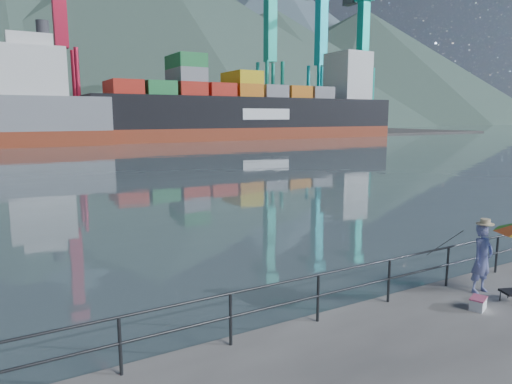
% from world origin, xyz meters
% --- Properties ---
extents(harbor_water, '(500.00, 280.00, 0.00)m').
position_xyz_m(harbor_water, '(0.00, 130.00, 0.00)').
color(harbor_water, '#4D6367').
rests_on(harbor_water, ground).
extents(far_dock, '(200.00, 40.00, 0.40)m').
position_xyz_m(far_dock, '(10.00, 93.00, 0.00)').
color(far_dock, '#514F4C').
rests_on(far_dock, ground).
extents(guardrail, '(22.00, 0.06, 1.03)m').
position_xyz_m(guardrail, '(0.00, 1.70, 0.52)').
color(guardrail, '#2D3033').
rests_on(guardrail, ground).
extents(mountains, '(600.00, 332.80, 80.00)m').
position_xyz_m(mountains, '(38.82, 207.75, 35.55)').
color(mountains, '#385147').
rests_on(mountains, ground).
extents(port_cranes, '(116.00, 28.00, 38.40)m').
position_xyz_m(port_cranes, '(31.00, 84.00, 16.00)').
color(port_cranes, '#C94325').
rests_on(port_cranes, ground).
extents(container_stacks, '(58.00, 8.40, 7.80)m').
position_xyz_m(container_stacks, '(32.67, 94.12, 3.01)').
color(container_stacks, '#267F3F').
rests_on(container_stacks, ground).
extents(fisherman, '(0.61, 0.41, 1.66)m').
position_xyz_m(fisherman, '(3.37, 1.04, 0.83)').
color(fisherman, '#1F2F9B').
rests_on(fisherman, ground).
extents(folding_stool, '(0.50, 0.50, 0.25)m').
position_xyz_m(folding_stool, '(3.44, 0.32, 0.14)').
color(folding_stool, black).
rests_on(folding_stool, ground).
extents(cooler_bag, '(0.48, 0.41, 0.24)m').
position_xyz_m(cooler_bag, '(2.42, 0.43, 0.12)').
color(cooler_bag, white).
rests_on(cooler_bag, ground).
extents(fishing_rod, '(0.58, 1.49, 1.12)m').
position_xyz_m(fishing_rod, '(3.45, 2.20, 0.00)').
color(fishing_rod, black).
rests_on(fishing_rod, ground).
extents(container_ship, '(62.07, 10.35, 18.10)m').
position_xyz_m(container_ship, '(39.22, 73.20, 5.82)').
color(container_ship, maroon).
rests_on(container_ship, ground).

